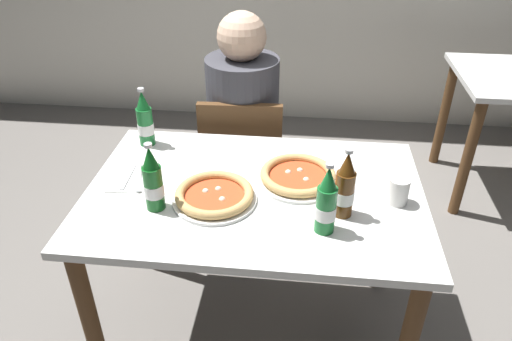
{
  "coord_description": "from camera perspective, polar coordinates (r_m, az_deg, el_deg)",
  "views": [
    {
      "loc": [
        0.16,
        -1.4,
        1.73
      ],
      "look_at": [
        0.0,
        0.05,
        0.8
      ],
      "focal_mm": 33.7,
      "sensor_mm": 36.0,
      "label": 1
    }
  ],
  "objects": [
    {
      "name": "beer_bottle_center",
      "position": [
        1.61,
        -12.13,
        -1.32
      ],
      "size": [
        0.07,
        0.07,
        0.25
      ],
      "color": "#14591E",
      "rests_on": "dining_table_main"
    },
    {
      "name": "dining_table_main",
      "position": [
        1.78,
        -0.18,
        -5.32
      ],
      "size": [
        1.2,
        0.8,
        0.75
      ],
      "color": "silver",
      "rests_on": "ground_plane"
    },
    {
      "name": "pizza_margherita_near",
      "position": [
        1.76,
        4.99,
        -0.68
      ],
      "size": [
        0.3,
        0.3,
        0.04
      ],
      "color": "white",
      "rests_on": "dining_table_main"
    },
    {
      "name": "beer_bottle_extra",
      "position": [
        2.01,
        -13.04,
        5.72
      ],
      "size": [
        0.07,
        0.07,
        0.25
      ],
      "color": "#196B2D",
      "rests_on": "dining_table_main"
    },
    {
      "name": "beer_bottle_right",
      "position": [
        1.57,
        10.5,
        -2.04
      ],
      "size": [
        0.07,
        0.07,
        0.25
      ],
      "color": "#512D0F",
      "rests_on": "dining_table_main"
    },
    {
      "name": "diner_seated",
      "position": [
        2.38,
        -1.51,
        3.63
      ],
      "size": [
        0.34,
        0.34,
        1.21
      ],
      "color": "#2D3342",
      "rests_on": "ground_plane"
    },
    {
      "name": "beer_bottle_left",
      "position": [
        1.49,
        8.34,
        -3.88
      ],
      "size": [
        0.07,
        0.07,
        0.25
      ],
      "color": "#196B2D",
      "rests_on": "dining_table_main"
    },
    {
      "name": "paper_cup",
      "position": [
        1.7,
        16.51,
        -2.31
      ],
      "size": [
        0.07,
        0.07,
        0.09
      ],
      "primitive_type": "cylinder",
      "color": "white",
      "rests_on": "dining_table_main"
    },
    {
      "name": "chair_behind_table",
      "position": [
        2.38,
        -1.56,
        0.9
      ],
      "size": [
        0.42,
        0.42,
        0.85
      ],
      "rotation": [
        0.0,
        0.0,
        3.18
      ],
      "color": "brown",
      "rests_on": "ground_plane"
    },
    {
      "name": "ground_plane",
      "position": [
        2.23,
        -0.15,
        -18.34
      ],
      "size": [
        8.0,
        8.0,
        0.0
      ],
      "primitive_type": "plane",
      "color": "slate"
    },
    {
      "name": "pizza_marinara_far",
      "position": [
        1.66,
        -4.95,
        -2.98
      ],
      "size": [
        0.29,
        0.29,
        0.04
      ],
      "color": "white",
      "rests_on": "dining_table_main"
    },
    {
      "name": "napkin_with_cutlery",
      "position": [
        1.83,
        -14.28,
        -0.85
      ],
      "size": [
        0.2,
        0.2,
        0.01
      ],
      "color": "white",
      "rests_on": "dining_table_main"
    }
  ]
}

